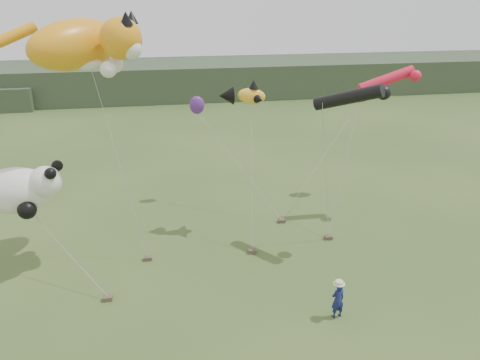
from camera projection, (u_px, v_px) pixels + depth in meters
name	position (u px, v px, depth m)	size (l,w,h in m)	color
ground	(288.00, 311.00, 18.56)	(120.00, 120.00, 0.00)	#385123
headland	(164.00, 80.00, 58.18)	(90.00, 13.00, 4.00)	#2D3D28
festival_attendant	(338.00, 300.00, 17.97)	(0.56, 0.37, 1.53)	navy
sandbag_anchors	(230.00, 251.00, 22.78)	(11.15, 5.85, 0.19)	brown
cat_kite	(86.00, 44.00, 19.78)	(6.22, 4.91, 2.65)	orange
fish_kite	(242.00, 95.00, 22.97)	(2.33, 1.58, 1.23)	yellow
tube_kites	(373.00, 88.00, 22.51)	(6.53, 4.93, 1.63)	black
panda_kite	(21.00, 190.00, 20.19)	(3.58, 2.32, 2.22)	white
misc_kites	(299.00, 99.00, 27.54)	(10.73, 1.50, 1.26)	#F94E16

